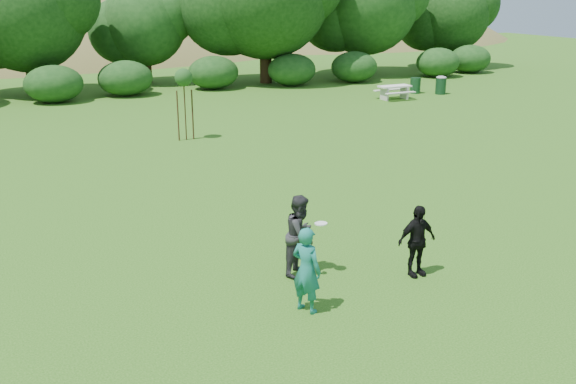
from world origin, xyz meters
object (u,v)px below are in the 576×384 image
(trash_can_near, at_px, (415,85))
(picnic_table, at_px, (395,90))
(player_grey, at_px, (301,235))
(player_black, at_px, (417,241))
(trash_can_lidded, at_px, (441,85))
(player_teal, at_px, (307,270))
(sapling, at_px, (184,79))

(trash_can_near, xyz_separation_m, picnic_table, (-2.32, -1.31, 0.07))
(player_grey, distance_m, player_black, 2.43)
(trash_can_near, xyz_separation_m, trash_can_lidded, (1.14, -0.88, 0.09))
(player_teal, distance_m, sapling, 15.13)
(trash_can_lidded, bearing_deg, sapling, -162.48)
(player_teal, xyz_separation_m, player_black, (2.80, 0.45, -0.06))
(picnic_table, bearing_deg, trash_can_lidded, 7.06)
(player_black, height_order, sapling, sapling)
(player_teal, height_order, player_grey, player_grey)
(player_teal, height_order, trash_can_lidded, player_teal)
(player_grey, bearing_deg, sapling, 44.28)
(player_teal, distance_m, player_grey, 1.68)
(player_grey, distance_m, picnic_table, 23.30)
(player_black, relative_size, sapling, 0.55)
(player_grey, bearing_deg, player_black, -67.11)
(player_grey, relative_size, trash_can_lidded, 1.66)
(player_grey, relative_size, player_black, 1.12)
(sapling, xyz_separation_m, picnic_table, (13.19, 4.83, -1.90))
(trash_can_near, bearing_deg, player_grey, -130.90)
(player_black, relative_size, trash_can_near, 1.73)
(player_black, xyz_separation_m, trash_can_near, (14.73, 20.61, -0.33))
(player_grey, xyz_separation_m, picnic_table, (14.56, 18.18, -0.35))
(player_black, height_order, trash_can_near, player_black)
(sapling, bearing_deg, player_grey, -95.86)
(player_black, xyz_separation_m, trash_can_lidded, (15.87, 19.72, -0.24))
(player_grey, bearing_deg, trash_can_lidded, 6.06)
(picnic_table, bearing_deg, player_teal, -127.60)
(player_teal, xyz_separation_m, trash_can_near, (17.53, 21.05, -0.39))
(player_teal, relative_size, trash_can_lidded, 1.59)
(player_grey, relative_size, sapling, 0.61)
(player_teal, bearing_deg, sapling, -35.95)
(player_teal, bearing_deg, picnic_table, -65.87)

